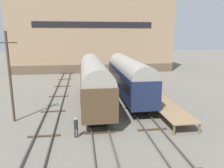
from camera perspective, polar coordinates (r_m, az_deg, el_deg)
ground_plane at (r=21.68m, az=-3.84°, el=-9.36°), size 200.00×200.00×0.00m
track_left at (r=21.83m, az=-16.08°, el=-9.29°), size 2.60×60.00×0.26m
track_middle at (r=21.63m, az=-3.85°, el=-9.01°), size 2.60×60.00×0.26m
track_right at (r=22.38m, az=8.05°, el=-8.35°), size 2.60×60.00×0.26m
train_car_navy at (r=28.37m, az=4.27°, el=2.24°), size 2.97×16.51×5.29m
train_car_brown at (r=25.54m, az=-4.74°, el=1.24°), size 3.10×16.82×5.44m
station_platform at (r=25.87m, az=11.65°, el=-3.83°), size 2.54×15.24×0.97m
bench at (r=27.05m, az=11.27°, el=-1.85°), size 1.40×0.40×0.91m
person_worker at (r=18.03m, az=-9.42°, el=-10.67°), size 0.32×0.32×1.71m
utility_pole at (r=22.22m, az=-25.12°, el=1.83°), size 1.80×0.24×8.48m
warehouse_building at (r=53.64m, az=-5.22°, el=13.88°), size 35.70×12.64×18.70m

